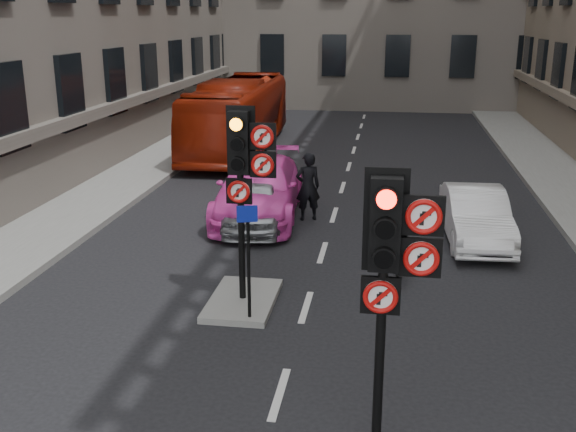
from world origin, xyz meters
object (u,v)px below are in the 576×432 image
(car_silver, at_px, (255,203))
(bus_red, at_px, (238,115))
(car_white, at_px, (476,216))
(motorcyclist, at_px, (308,187))
(signal_far, at_px, (245,163))
(signal_near, at_px, (392,254))
(car_pink, at_px, (259,189))
(motorcycle, at_px, (399,257))
(info_sign, at_px, (248,246))

(car_silver, height_order, bus_red, bus_red)
(car_white, xyz_separation_m, motorcyclist, (-4.15, 1.12, 0.27))
(signal_far, bearing_deg, signal_near, -56.98)
(signal_far, distance_m, car_white, 6.68)
(signal_far, distance_m, car_pink, 6.01)
(bus_red, distance_m, motorcycle, 14.08)
(car_pink, bearing_deg, signal_far, -85.15)
(signal_near, relative_size, signal_far, 1.00)
(car_silver, xyz_separation_m, car_pink, (-0.07, 0.91, 0.14))
(signal_far, distance_m, info_sign, 1.51)
(motorcycle, bearing_deg, signal_far, -146.22)
(motorcycle, relative_size, info_sign, 0.77)
(car_silver, distance_m, bus_red, 9.94)
(car_silver, relative_size, car_white, 0.94)
(signal_near, height_order, car_pink, signal_near)
(motorcycle, xyz_separation_m, motorcyclist, (-2.35, 3.82, 0.43))
(car_white, bearing_deg, signal_far, -139.12)
(motorcycle, bearing_deg, info_sign, -133.24)
(signal_far, xyz_separation_m, motorcycle, (2.81, 1.67, -2.23))
(signal_far, distance_m, motorcyclist, 5.79)
(bus_red, bearing_deg, signal_near, -72.70)
(signal_near, height_order, car_silver, signal_near)
(info_sign, bearing_deg, motorcyclist, 72.68)
(car_white, height_order, bus_red, bus_red)
(car_white, distance_m, motorcycle, 3.25)
(signal_near, height_order, info_sign, signal_near)
(signal_far, relative_size, car_pink, 0.69)
(signal_near, bearing_deg, car_pink, 109.80)
(signal_near, distance_m, car_white, 8.82)
(signal_far, xyz_separation_m, bus_red, (-3.39, 14.27, -1.31))
(car_silver, xyz_separation_m, info_sign, (1.01, -5.52, 0.83))
(car_silver, bearing_deg, bus_red, 99.20)
(car_white, relative_size, info_sign, 1.87)
(motorcyclist, xyz_separation_m, info_sign, (-0.24, -6.30, 0.54))
(car_silver, height_order, motorcycle, car_silver)
(bus_red, height_order, motorcyclist, bus_red)
(car_pink, distance_m, motorcycle, 5.40)
(motorcyclist, bearing_deg, car_white, 143.01)
(motorcycle, bearing_deg, car_white, 59.49)
(car_silver, height_order, car_pink, car_pink)
(car_silver, xyz_separation_m, car_white, (5.40, -0.34, 0.02))
(signal_near, relative_size, car_white, 0.93)
(car_white, distance_m, bus_red, 12.75)
(info_sign, bearing_deg, car_silver, 85.23)
(motorcyclist, distance_m, info_sign, 6.33)
(car_pink, relative_size, info_sign, 2.52)
(info_sign, bearing_deg, motorcycle, 28.56)
(car_white, height_order, motorcyclist, motorcyclist)
(car_pink, relative_size, motorcyclist, 2.87)
(signal_near, relative_size, motorcyclist, 1.99)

